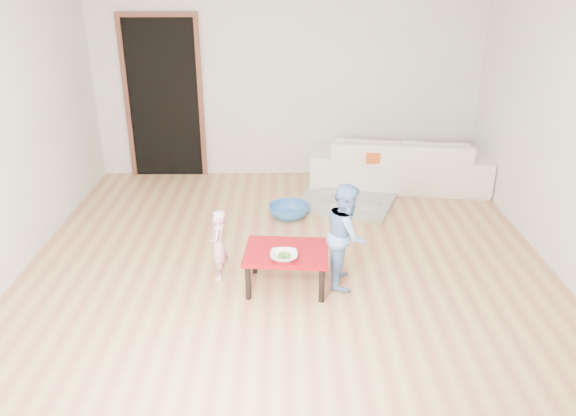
{
  "coord_description": "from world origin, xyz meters",
  "views": [
    {
      "loc": [
        -0.02,
        -4.78,
        2.65
      ],
      "look_at": [
        0.0,
        -0.2,
        0.65
      ],
      "focal_mm": 35.0,
      "sensor_mm": 36.0,
      "label": 1
    }
  ],
  "objects_px": {
    "child_pink": "(218,245)",
    "basin": "(289,211)",
    "bowl": "(284,256)",
    "child_blue": "(346,235)",
    "sofa": "(399,161)",
    "red_table": "(287,269)"
  },
  "relations": [
    {
      "from": "sofa",
      "to": "child_blue",
      "type": "xyz_separation_m",
      "value": [
        -0.93,
        -2.43,
        0.15
      ]
    },
    {
      "from": "child_pink",
      "to": "basin",
      "type": "bearing_deg",
      "value": 154.48
    },
    {
      "from": "bowl",
      "to": "child_pink",
      "type": "bearing_deg",
      "value": 151.56
    },
    {
      "from": "bowl",
      "to": "sofa",
      "type": "bearing_deg",
      "value": 61.12
    },
    {
      "from": "child_pink",
      "to": "sofa",
      "type": "bearing_deg",
      "value": 138.97
    },
    {
      "from": "sofa",
      "to": "red_table",
      "type": "height_order",
      "value": "sofa"
    },
    {
      "from": "bowl",
      "to": "child_blue",
      "type": "xyz_separation_m",
      "value": [
        0.55,
        0.24,
        0.08
      ]
    },
    {
      "from": "basin",
      "to": "bowl",
      "type": "bearing_deg",
      "value": -91.88
    },
    {
      "from": "sofa",
      "to": "bowl",
      "type": "height_order",
      "value": "sofa"
    },
    {
      "from": "child_blue",
      "to": "basin",
      "type": "xyz_separation_m",
      "value": [
        -0.49,
        1.41,
        -0.4
      ]
    },
    {
      "from": "child_pink",
      "to": "basin",
      "type": "relative_size",
      "value": 1.45
    },
    {
      "from": "bowl",
      "to": "basin",
      "type": "distance_m",
      "value": 1.69
    },
    {
      "from": "bowl",
      "to": "child_blue",
      "type": "relative_size",
      "value": 0.25
    },
    {
      "from": "sofa",
      "to": "basin",
      "type": "distance_m",
      "value": 1.76
    },
    {
      "from": "basin",
      "to": "sofa",
      "type": "bearing_deg",
      "value": 35.58
    },
    {
      "from": "red_table",
      "to": "child_pink",
      "type": "xyz_separation_m",
      "value": [
        -0.61,
        0.16,
        0.15
      ]
    },
    {
      "from": "red_table",
      "to": "bowl",
      "type": "xyz_separation_m",
      "value": [
        -0.02,
        -0.16,
        0.21
      ]
    },
    {
      "from": "bowl",
      "to": "child_pink",
      "type": "relative_size",
      "value": 0.35
    },
    {
      "from": "sofa",
      "to": "red_table",
      "type": "bearing_deg",
      "value": 67.55
    },
    {
      "from": "child_pink",
      "to": "child_blue",
      "type": "relative_size",
      "value": 0.71
    },
    {
      "from": "child_pink",
      "to": "basin",
      "type": "distance_m",
      "value": 1.51
    },
    {
      "from": "red_table",
      "to": "sofa",
      "type": "bearing_deg",
      "value": 60.03
    }
  ]
}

